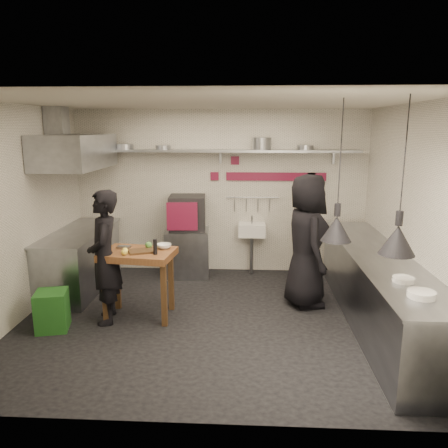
{
  "coord_description": "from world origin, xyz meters",
  "views": [
    {
      "loc": [
        0.46,
        -5.39,
        2.51
      ],
      "look_at": [
        0.16,
        0.3,
        1.24
      ],
      "focal_mm": 35.0,
      "sensor_mm": 36.0,
      "label": 1
    }
  ],
  "objects_px": {
    "oven_stand": "(188,252)",
    "chef_left": "(104,257)",
    "chef_right": "(306,241)",
    "green_bin": "(52,311)",
    "prep_table": "(139,284)",
    "combi_oven": "(187,213)"
  },
  "relations": [
    {
      "from": "oven_stand",
      "to": "chef_left",
      "type": "distance_m",
      "value": 2.11
    },
    {
      "from": "chef_left",
      "to": "chef_right",
      "type": "bearing_deg",
      "value": 90.81
    },
    {
      "from": "chef_left",
      "to": "green_bin",
      "type": "bearing_deg",
      "value": -78.48
    },
    {
      "from": "prep_table",
      "to": "chef_left",
      "type": "bearing_deg",
      "value": -153.18
    },
    {
      "from": "prep_table",
      "to": "chef_right",
      "type": "relative_size",
      "value": 0.49
    },
    {
      "from": "combi_oven",
      "to": "chef_left",
      "type": "distance_m",
      "value": 2.09
    },
    {
      "from": "combi_oven",
      "to": "chef_right",
      "type": "relative_size",
      "value": 0.32
    },
    {
      "from": "combi_oven",
      "to": "chef_right",
      "type": "distance_m",
      "value": 2.22
    },
    {
      "from": "green_bin",
      "to": "chef_right",
      "type": "height_order",
      "value": "chef_right"
    },
    {
      "from": "green_bin",
      "to": "combi_oven",
      "type": "bearing_deg",
      "value": 57.02
    },
    {
      "from": "chef_left",
      "to": "prep_table",
      "type": "bearing_deg",
      "value": 95.76
    },
    {
      "from": "green_bin",
      "to": "prep_table",
      "type": "height_order",
      "value": "prep_table"
    },
    {
      "from": "chef_right",
      "to": "prep_table",
      "type": "bearing_deg",
      "value": 94.09
    },
    {
      "from": "green_bin",
      "to": "chef_left",
      "type": "distance_m",
      "value": 0.92
    },
    {
      "from": "chef_left",
      "to": "chef_right",
      "type": "distance_m",
      "value": 2.76
    },
    {
      "from": "prep_table",
      "to": "chef_left",
      "type": "height_order",
      "value": "chef_left"
    },
    {
      "from": "combi_oven",
      "to": "chef_left",
      "type": "xyz_separation_m",
      "value": [
        -0.82,
        -1.91,
        -0.22
      ]
    },
    {
      "from": "chef_left",
      "to": "combi_oven",
      "type": "bearing_deg",
      "value": 142.97
    },
    {
      "from": "oven_stand",
      "to": "green_bin",
      "type": "relative_size",
      "value": 1.6
    },
    {
      "from": "combi_oven",
      "to": "prep_table",
      "type": "bearing_deg",
      "value": -107.39
    },
    {
      "from": "green_bin",
      "to": "prep_table",
      "type": "relative_size",
      "value": 0.54
    },
    {
      "from": "chef_left",
      "to": "chef_right",
      "type": "relative_size",
      "value": 0.92
    }
  ]
}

